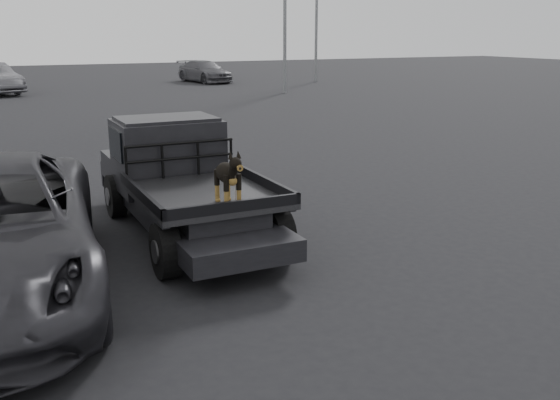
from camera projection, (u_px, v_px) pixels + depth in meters
name	position (u px, v px, depth m)	size (l,w,h in m)	color
ground	(300.00, 277.00, 8.42)	(120.00, 120.00, 0.00)	black
flatbed_ute	(186.00, 206.00, 10.12)	(2.00, 5.40, 0.92)	black
ute_cab	(167.00, 143.00, 10.71)	(1.72, 1.30, 0.88)	black
headache_rack	(181.00, 160.00, 10.10)	(1.80, 0.08, 0.55)	black
dog	(227.00, 178.00, 8.46)	(0.32, 0.60, 0.74)	black
distant_car_b	(205.00, 72.00, 40.67)	(1.93, 4.74, 1.38)	#4A494F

